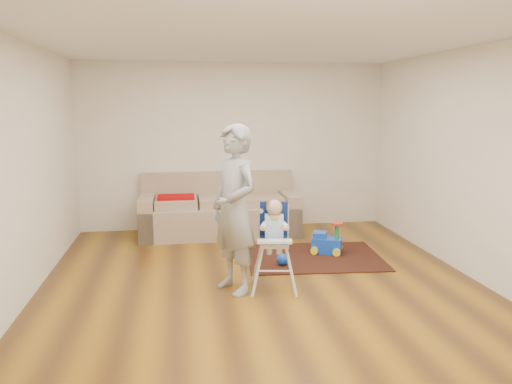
{
  "coord_description": "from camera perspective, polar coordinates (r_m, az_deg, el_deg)",
  "views": [
    {
      "loc": [
        -0.91,
        -5.4,
        2.04
      ],
      "look_at": [
        0.0,
        0.4,
        1.0
      ],
      "focal_mm": 35.0,
      "sensor_mm": 36.0,
      "label": 1
    }
  ],
  "objects": [
    {
      "name": "high_chair",
      "position": [
        5.52,
        2.07,
        -6.23
      ],
      "size": [
        0.54,
        0.54,
        1.03
      ],
      "rotation": [
        0.0,
        0.0,
        -0.16
      ],
      "color": "silver",
      "rests_on": "ground"
    },
    {
      "name": "area_rug",
      "position": [
        6.82,
        6.61,
        -7.38
      ],
      "size": [
        1.88,
        1.47,
        0.01
      ],
      "primitive_type": "cube",
      "rotation": [
        0.0,
        0.0,
        -0.07
      ],
      "color": "black",
      "rests_on": "ground"
    },
    {
      "name": "sofa",
      "position": [
        7.88,
        -4.24,
        -1.44
      ],
      "size": [
        2.46,
        1.02,
        0.95
      ],
      "rotation": [
        0.0,
        0.0,
        -0.01
      ],
      "color": "tan",
      "rests_on": "ground"
    },
    {
      "name": "ride_on_toy",
      "position": [
        6.96,
        8.11,
        -5.13
      ],
      "size": [
        0.48,
        0.42,
        0.44
      ],
      "primitive_type": null,
      "rotation": [
        0.0,
        0.0,
        -0.42
      ],
      "color": "blue",
      "rests_on": "area_rug"
    },
    {
      "name": "side_table",
      "position": [
        7.99,
        -10.71,
        -2.92
      ],
      "size": [
        0.55,
        0.55,
        0.55
      ],
      "primitive_type": null,
      "color": "black",
      "rests_on": "ground"
    },
    {
      "name": "toy_ball",
      "position": [
        6.41,
        3.03,
        -7.7
      ],
      "size": [
        0.15,
        0.15,
        0.15
      ],
      "primitive_type": "sphere",
      "color": "blue",
      "rests_on": "area_rug"
    },
    {
      "name": "ground",
      "position": [
        5.85,
        0.62,
        -10.38
      ],
      "size": [
        5.5,
        5.5,
        0.0
      ],
      "primitive_type": "plane",
      "color": "#523313",
      "rests_on": "ground"
    },
    {
      "name": "room_envelope",
      "position": [
        6.0,
        -0.19,
        8.46
      ],
      "size": [
        5.04,
        5.52,
        2.72
      ],
      "color": "silver",
      "rests_on": "ground"
    },
    {
      "name": "adult",
      "position": [
        5.39,
        -2.49,
        -2.0
      ],
      "size": [
        0.7,
        0.8,
        1.83
      ],
      "primitive_type": "imported",
      "rotation": [
        0.0,
        0.0,
        -1.07
      ],
      "color": "gray",
      "rests_on": "ground"
    }
  ]
}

